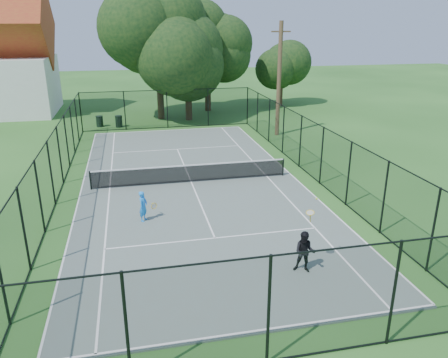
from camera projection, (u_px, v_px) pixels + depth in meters
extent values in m
plane|color=#24531C|center=(191.00, 183.00, 22.65)|extent=(120.00, 120.00, 0.00)
cube|color=slate|center=(191.00, 183.00, 22.64)|extent=(11.00, 24.00, 0.06)
cylinder|color=black|center=(90.00, 180.00, 21.48)|extent=(0.08, 0.08, 0.95)
cylinder|color=black|center=(283.00, 167.00, 23.47)|extent=(0.08, 0.08, 0.95)
cube|color=black|center=(191.00, 173.00, 22.47)|extent=(10.00, 0.03, 0.88)
cube|color=white|center=(191.00, 165.00, 22.32)|extent=(10.00, 0.05, 0.06)
cylinder|color=#332114|center=(160.00, 92.00, 37.21)|extent=(0.56, 0.56, 4.50)
sphere|color=black|center=(158.00, 40.00, 35.77)|extent=(8.12, 8.12, 8.12)
cylinder|color=#332114|center=(189.00, 99.00, 36.90)|extent=(0.56, 0.56, 3.48)
sphere|color=black|center=(187.00, 59.00, 35.78)|extent=(6.24, 6.24, 6.24)
cylinder|color=#332114|center=(208.00, 88.00, 40.71)|extent=(0.56, 0.56, 4.26)
sphere|color=black|center=(207.00, 45.00, 39.42)|extent=(6.76, 6.76, 6.76)
cylinder|color=#332114|center=(280.00, 92.00, 43.54)|extent=(0.56, 0.56, 2.68)
sphere|color=black|center=(281.00, 66.00, 42.69)|extent=(4.68, 4.68, 4.68)
cylinder|color=black|center=(100.00, 122.00, 34.86)|extent=(0.54, 0.54, 0.82)
cylinder|color=black|center=(99.00, 116.00, 34.72)|extent=(0.58, 0.58, 0.05)
cylinder|color=black|center=(119.00, 122.00, 34.73)|extent=(0.54, 0.54, 0.87)
cylinder|color=black|center=(118.00, 116.00, 34.57)|extent=(0.58, 0.58, 0.05)
cylinder|color=#4C3823|center=(279.00, 80.00, 31.12)|extent=(0.30, 0.30, 8.01)
cube|color=#4C3823|center=(281.00, 32.00, 30.01)|extent=(1.40, 0.10, 0.10)
imported|color=#1C88F1|center=(143.00, 206.00, 18.04)|extent=(0.50, 0.56, 1.29)
torus|color=gold|center=(154.00, 206.00, 18.30)|extent=(0.27, 0.18, 0.29)
cylinder|color=silver|center=(154.00, 206.00, 18.30)|extent=(0.23, 0.15, 0.25)
imported|color=black|center=(305.00, 252.00, 14.28)|extent=(0.87, 0.80, 1.43)
torus|color=gold|center=(310.00, 213.00, 14.24)|extent=(0.30, 0.28, 0.14)
cylinder|color=silver|center=(310.00, 213.00, 14.24)|extent=(0.26, 0.24, 0.11)
sphere|color=#CCE526|center=(317.00, 199.00, 14.27)|extent=(0.07, 0.07, 0.07)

